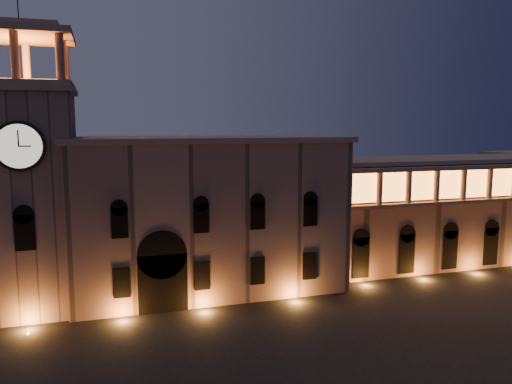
{
  "coord_description": "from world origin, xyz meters",
  "views": [
    {
      "loc": [
        -13.41,
        -33.19,
        18.93
      ],
      "look_at": [
        1.85,
        16.0,
        11.96
      ],
      "focal_mm": 35.0,
      "sensor_mm": 36.0,
      "label": 1
    }
  ],
  "objects": [
    {
      "name": "ground",
      "position": [
        0.0,
        0.0,
        0.0
      ],
      "size": [
        160.0,
        160.0,
        0.0
      ],
      "primitive_type": "plane",
      "color": "black",
      "rests_on": "ground"
    },
    {
      "name": "clock_tower",
      "position": [
        -20.5,
        20.98,
        12.5
      ],
      "size": [
        9.8,
        9.8,
        32.4
      ],
      "color": "#825E55",
      "rests_on": "ground"
    },
    {
      "name": "colonnade_wing",
      "position": [
        32.0,
        23.92,
        7.33
      ],
      "size": [
        40.6,
        11.5,
        14.5
      ],
      "color": "#7D5950",
      "rests_on": "ground"
    },
    {
      "name": "government_building",
      "position": [
        -2.08,
        21.93,
        8.77
      ],
      "size": [
        30.8,
        12.8,
        17.6
      ],
      "color": "#825E55",
      "rests_on": "ground"
    }
  ]
}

